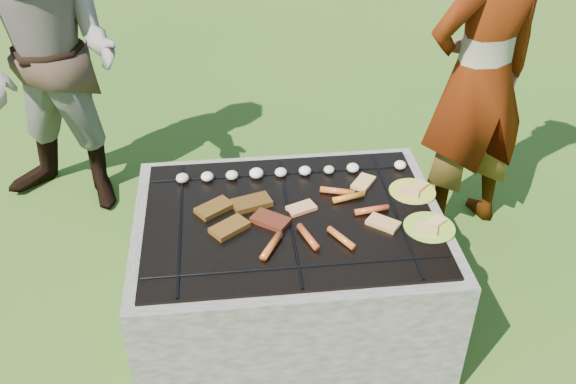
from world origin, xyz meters
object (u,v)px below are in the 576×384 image
object	(u,v)px
plate_near	(429,228)
bystander	(47,62)
cook	(480,79)
plate_far	(413,191)
fire_pit	(289,275)

from	to	relation	value
plate_near	bystander	distance (m)	2.12
plate_near	cook	world-z (taller)	cook
plate_far	cook	world-z (taller)	cook
plate_near	bystander	world-z (taller)	bystander
fire_pit	bystander	distance (m)	1.69
plate_far	cook	xyz separation A→B (m)	(0.46, 0.55, 0.26)
plate_far	bystander	xyz separation A→B (m)	(-1.70, 0.98, 0.27)
plate_far	cook	bearing A→B (deg)	49.72
plate_far	cook	distance (m)	0.76
fire_pit	plate_near	size ratio (longest dim) A/B	5.31
plate_far	bystander	bearing A→B (deg)	150.16
cook	bystander	size ratio (longest dim) A/B	0.99
plate_near	bystander	xyz separation A→B (m)	(-1.70, 1.24, 0.27)
fire_pit	plate_far	distance (m)	0.66
plate_far	bystander	world-z (taller)	bystander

